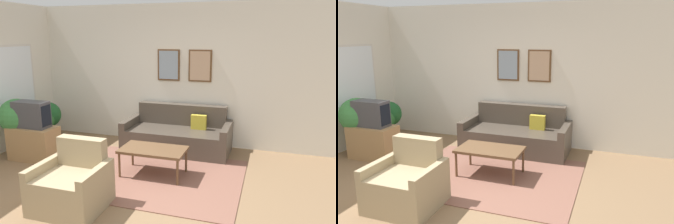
% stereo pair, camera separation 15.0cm
% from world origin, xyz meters
% --- Properties ---
extents(ground_plane, '(16.00, 16.00, 0.00)m').
position_xyz_m(ground_plane, '(0.00, 0.00, 0.00)').
color(ground_plane, '#846647').
extents(area_rug, '(2.61, 2.04, 0.01)m').
position_xyz_m(area_rug, '(0.45, 1.12, 0.01)').
color(area_rug, brown).
rests_on(area_rug, ground_plane).
extents(wall_back, '(8.00, 0.09, 2.70)m').
position_xyz_m(wall_back, '(0.01, 2.85, 1.35)').
color(wall_back, silver).
rests_on(wall_back, ground_plane).
extents(couch, '(1.95, 0.90, 0.82)m').
position_xyz_m(couch, '(0.45, 2.38, 0.28)').
color(couch, '#4C4238').
rests_on(couch, ground_plane).
extents(coffee_table, '(0.99, 0.57, 0.43)m').
position_xyz_m(coffee_table, '(0.41, 1.15, 0.39)').
color(coffee_table, brown).
rests_on(coffee_table, ground_plane).
extents(tv_stand, '(0.81, 0.44, 0.57)m').
position_xyz_m(tv_stand, '(-1.80, 1.17, 0.29)').
color(tv_stand, '#A87F51').
rests_on(tv_stand, ground_plane).
extents(tv, '(0.60, 0.28, 0.45)m').
position_xyz_m(tv, '(-1.79, 1.17, 0.80)').
color(tv, '#424247').
rests_on(tv, tv_stand).
extents(armchair, '(0.83, 0.76, 0.83)m').
position_xyz_m(armchair, '(-0.22, -0.06, 0.29)').
color(armchair, tan).
rests_on(armchair, ground_plane).
extents(potted_plant_tall, '(0.62, 0.62, 1.03)m').
position_xyz_m(potted_plant_tall, '(-2.17, 1.24, 0.68)').
color(potted_plant_tall, '#935638').
rests_on(potted_plant_tall, ground_plane).
extents(potted_plant_by_window, '(0.50, 0.50, 0.80)m').
position_xyz_m(potted_plant_by_window, '(-2.18, 2.09, 0.53)').
color(potted_plant_by_window, slate).
rests_on(potted_plant_by_window, ground_plane).
extents(potted_plant_small, '(0.42, 0.42, 0.69)m').
position_xyz_m(potted_plant_small, '(-2.15, 1.88, 0.43)').
color(potted_plant_small, '#935638').
rests_on(potted_plant_small, ground_plane).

